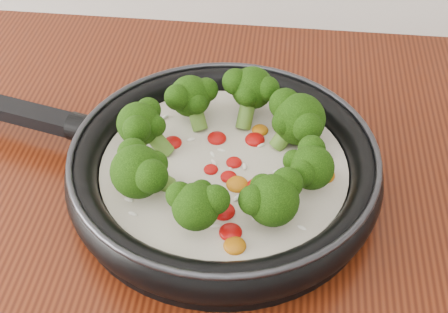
# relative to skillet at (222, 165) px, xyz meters

# --- Properties ---
(skillet) EXTENTS (0.58, 0.43, 0.10)m
(skillet) POSITION_rel_skillet_xyz_m (0.00, 0.00, 0.00)
(skillet) COLOR black
(skillet) RESTS_ON counter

